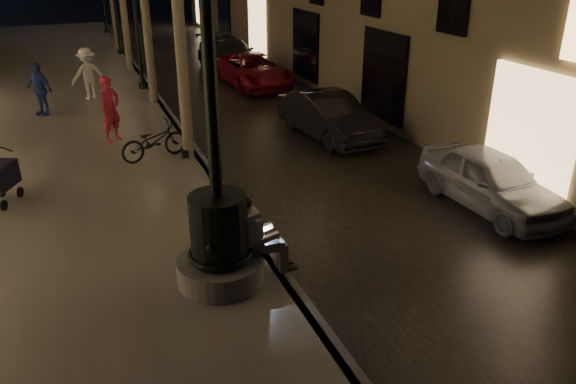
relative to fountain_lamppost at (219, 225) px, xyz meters
name	(u,v)px	position (x,y,z in m)	size (l,w,h in m)	color
ground	(156,99)	(1.00, 13.00, -1.21)	(120.00, 120.00, 0.00)	black
cobble_lane	(234,92)	(4.00, 13.00, -1.20)	(6.00, 45.00, 0.02)	black
promenade	(38,107)	(-3.00, 13.00, -1.11)	(8.00, 45.00, 0.20)	#6A655D
curb_strip	(156,96)	(1.00, 13.00, -1.11)	(0.25, 45.00, 0.20)	#59595B
fountain_lamppost	(219,225)	(0.00, 0.00, 0.00)	(1.40, 1.40, 5.21)	#59595B
seated_man_laptop	(257,234)	(0.61, 0.00, -0.28)	(1.02, 0.35, 1.39)	gray
lamp_curb_a	(178,35)	(0.70, 6.00, 2.02)	(0.36, 0.36, 4.81)	black
lamp_curb_b	(134,5)	(0.70, 14.00, 2.02)	(0.36, 0.36, 4.81)	black
car_front	(491,180)	(6.19, 1.06, -0.59)	(1.46, 3.62, 1.23)	#989A9F
car_second	(329,116)	(5.00, 6.61, -0.56)	(1.38, 3.95, 1.30)	black
car_third	(253,70)	(5.00, 13.66, -0.58)	(2.10, 4.55, 1.27)	maroon
car_rear	(229,54)	(5.00, 17.14, -0.52)	(1.95, 4.80, 1.39)	#28292C
pedestrian_red	(110,109)	(-0.92, 7.98, -0.11)	(0.66, 0.43, 1.81)	#C72742
pedestrian_white	(88,74)	(-1.23, 13.11, -0.13)	(1.14, 0.65, 1.76)	white
pedestrian_blue	(39,89)	(-2.77, 11.51, -0.18)	(0.98, 0.41, 1.67)	navy
bicycle	(154,141)	(-0.08, 6.13, -0.55)	(0.61, 1.76, 0.92)	black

